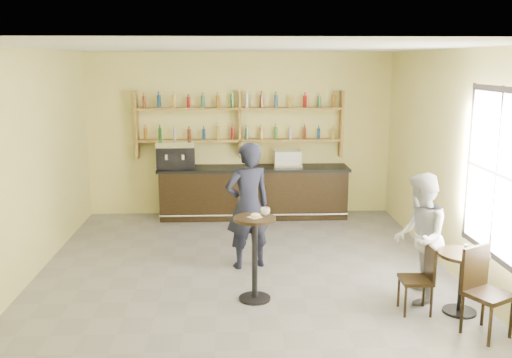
{
  "coord_description": "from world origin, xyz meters",
  "views": [
    {
      "loc": [
        -0.19,
        -7.75,
        3.02
      ],
      "look_at": [
        0.2,
        0.8,
        1.25
      ],
      "focal_mm": 40.0,
      "sensor_mm": 36.0,
      "label": 1
    }
  ],
  "objects_px": {
    "bar_counter": "(254,192)",
    "pastry_case": "(287,159)",
    "chair_west": "(416,279)",
    "patron_second": "(420,238)",
    "pedestal_table": "(255,259)",
    "espresso_machine": "(176,154)",
    "cafe_table": "(461,283)",
    "man_main": "(248,206)",
    "chair_south": "(488,294)"
  },
  "relations": [
    {
      "from": "pastry_case",
      "to": "cafe_table",
      "type": "height_order",
      "value": "pastry_case"
    },
    {
      "from": "chair_west",
      "to": "patron_second",
      "type": "relative_size",
      "value": 0.51
    },
    {
      "from": "cafe_table",
      "to": "chair_south",
      "type": "distance_m",
      "value": 0.61
    },
    {
      "from": "patron_second",
      "to": "espresso_machine",
      "type": "bearing_deg",
      "value": -124.0
    },
    {
      "from": "bar_counter",
      "to": "pastry_case",
      "type": "height_order",
      "value": "pastry_case"
    },
    {
      "from": "bar_counter",
      "to": "patron_second",
      "type": "bearing_deg",
      "value": -64.66
    },
    {
      "from": "pedestal_table",
      "to": "man_main",
      "type": "height_order",
      "value": "man_main"
    },
    {
      "from": "espresso_machine",
      "to": "patron_second",
      "type": "distance_m",
      "value": 5.36
    },
    {
      "from": "pedestal_table",
      "to": "patron_second",
      "type": "relative_size",
      "value": 0.66
    },
    {
      "from": "man_main",
      "to": "chair_west",
      "type": "bearing_deg",
      "value": 120.67
    },
    {
      "from": "pastry_case",
      "to": "man_main",
      "type": "xyz_separation_m",
      "value": [
        -0.86,
        -2.79,
        -0.22
      ]
    },
    {
      "from": "pastry_case",
      "to": "cafe_table",
      "type": "xyz_separation_m",
      "value": [
        1.68,
        -4.51,
        -0.78
      ]
    },
    {
      "from": "patron_second",
      "to": "man_main",
      "type": "bearing_deg",
      "value": -105.37
    },
    {
      "from": "pedestal_table",
      "to": "man_main",
      "type": "distance_m",
      "value": 1.28
    },
    {
      "from": "pastry_case",
      "to": "man_main",
      "type": "relative_size",
      "value": 0.28
    },
    {
      "from": "man_main",
      "to": "patron_second",
      "type": "distance_m",
      "value": 2.51
    },
    {
      "from": "bar_counter",
      "to": "espresso_machine",
      "type": "distance_m",
      "value": 1.68
    },
    {
      "from": "pedestal_table",
      "to": "patron_second",
      "type": "distance_m",
      "value": 2.11
    },
    {
      "from": "bar_counter",
      "to": "pastry_case",
      "type": "bearing_deg",
      "value": 0.0
    },
    {
      "from": "bar_counter",
      "to": "chair_south",
      "type": "bearing_deg",
      "value": -64.93
    },
    {
      "from": "patron_second",
      "to": "chair_west",
      "type": "bearing_deg",
      "value": -5.72
    },
    {
      "from": "man_main",
      "to": "chair_west",
      "type": "height_order",
      "value": "man_main"
    },
    {
      "from": "bar_counter",
      "to": "chair_west",
      "type": "xyz_separation_m",
      "value": [
        1.79,
        -4.46,
        -0.08
      ]
    },
    {
      "from": "chair_west",
      "to": "chair_south",
      "type": "xyz_separation_m",
      "value": [
        0.6,
        -0.65,
        0.07
      ]
    },
    {
      "from": "pastry_case",
      "to": "chair_south",
      "type": "relative_size",
      "value": 0.54
    },
    {
      "from": "espresso_machine",
      "to": "chair_south",
      "type": "height_order",
      "value": "espresso_machine"
    },
    {
      "from": "chair_west",
      "to": "pedestal_table",
      "type": "bearing_deg",
      "value": -101.38
    },
    {
      "from": "chair_west",
      "to": "espresso_machine",
      "type": "bearing_deg",
      "value": -141.72
    },
    {
      "from": "espresso_machine",
      "to": "chair_west",
      "type": "xyz_separation_m",
      "value": [
        3.29,
        -4.46,
        -0.84
      ]
    },
    {
      "from": "espresso_machine",
      "to": "pastry_case",
      "type": "height_order",
      "value": "espresso_machine"
    },
    {
      "from": "pastry_case",
      "to": "patron_second",
      "type": "height_order",
      "value": "patron_second"
    },
    {
      "from": "espresso_machine",
      "to": "bar_counter",
      "type": "bearing_deg",
      "value": -2.83
    },
    {
      "from": "chair_west",
      "to": "patron_second",
      "type": "xyz_separation_m",
      "value": [
        0.15,
        0.37,
        0.41
      ]
    },
    {
      "from": "bar_counter",
      "to": "pedestal_table",
      "type": "xyz_separation_m",
      "value": [
        -0.15,
        -4.0,
        0.05
      ]
    },
    {
      "from": "chair_west",
      "to": "patron_second",
      "type": "bearing_deg",
      "value": 160.19
    },
    {
      "from": "espresso_machine",
      "to": "chair_south",
      "type": "bearing_deg",
      "value": -55.56
    },
    {
      "from": "pastry_case",
      "to": "chair_west",
      "type": "xyz_separation_m",
      "value": [
        1.13,
        -4.46,
        -0.74
      ]
    },
    {
      "from": "patron_second",
      "to": "pedestal_table",
      "type": "bearing_deg",
      "value": -76.44
    },
    {
      "from": "pedestal_table",
      "to": "patron_second",
      "type": "bearing_deg",
      "value": -2.41
    },
    {
      "from": "man_main",
      "to": "chair_south",
      "type": "bearing_deg",
      "value": 118.82
    },
    {
      "from": "espresso_machine",
      "to": "man_main",
      "type": "distance_m",
      "value": 3.09
    },
    {
      "from": "pedestal_table",
      "to": "pastry_case",
      "type": "bearing_deg",
      "value": 78.52
    },
    {
      "from": "espresso_machine",
      "to": "pedestal_table",
      "type": "distance_m",
      "value": 4.28
    },
    {
      "from": "bar_counter",
      "to": "espresso_machine",
      "type": "bearing_deg",
      "value": 180.0
    },
    {
      "from": "patron_second",
      "to": "pastry_case",
      "type": "bearing_deg",
      "value": -146.71
    },
    {
      "from": "pedestal_table",
      "to": "patron_second",
      "type": "xyz_separation_m",
      "value": [
        2.09,
        -0.09,
        0.28
      ]
    },
    {
      "from": "espresso_machine",
      "to": "patron_second",
      "type": "height_order",
      "value": "patron_second"
    },
    {
      "from": "bar_counter",
      "to": "man_main",
      "type": "xyz_separation_m",
      "value": [
        -0.2,
        -2.79,
        0.44
      ]
    },
    {
      "from": "chair_west",
      "to": "patron_second",
      "type": "distance_m",
      "value": 0.57
    },
    {
      "from": "man_main",
      "to": "patron_second",
      "type": "relative_size",
      "value": 1.13
    }
  ]
}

